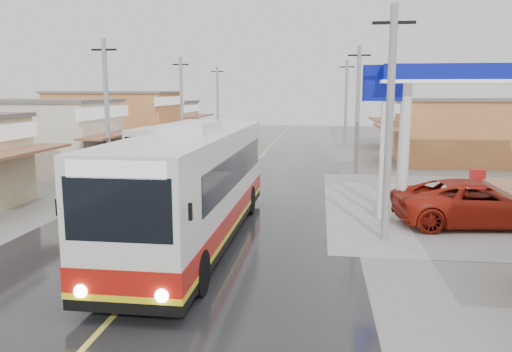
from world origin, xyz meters
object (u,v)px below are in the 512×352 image
Objects in this scene: second_bus at (173,147)px; tyre_stack at (73,196)px; cyclist at (115,189)px; tricycle_near at (123,158)px; coach_bus at (197,185)px; jeepney at (477,203)px.

second_bus is 9.31m from tyre_stack.
second_bus reaches higher than cyclist.
coach_bus is at bearing -39.51° from tricycle_near.
tricycle_near is (-18.41, 9.79, 0.18)m from jeepney.
cyclist is (-5.39, 5.60, -1.37)m from coach_bus.
tyre_stack is at bearing -66.55° from tricycle_near.
coach_bus is 6.98× the size of cyclist.
second_bus is at bearing 43.50° from tricycle_near.
cyclist is at bearing 134.31° from coach_bus.
second_bus reaches higher than tricycle_near.
tyre_stack is at bearing 143.47° from coach_bus.
jeepney is 2.28× the size of tricycle_near.
second_bus is 3.24m from tricycle_near.
coach_bus reaches higher than jeepney.
cyclist is (-15.71, 2.16, -0.27)m from jeepney.
cyclist reaches higher than tyre_stack.
tricycle_near is at bearing 121.87° from coach_bus.
coach_bus is 1.43× the size of second_bus.
jeepney is 17.97m from tyre_stack.
second_bus is 3.30× the size of tricycle_near.
jeepney is (15.50, -11.11, -0.74)m from second_bus.
jeepney is 3.37× the size of cyclist.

